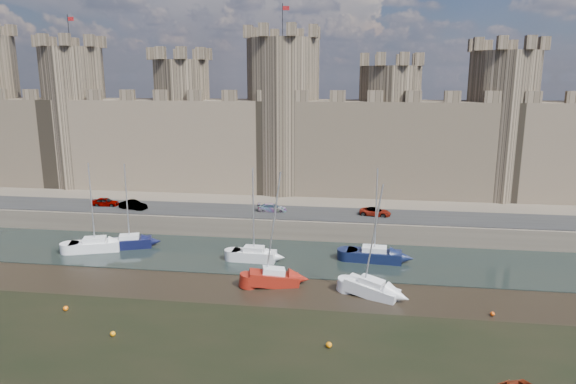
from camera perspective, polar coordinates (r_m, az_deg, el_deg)
name	(u,v)px	position (r m, az deg, el deg)	size (l,w,h in m)	color
ground	(151,370)	(38.90, -14.95, -18.59)	(160.00, 160.00, 0.00)	black
water_channel	(234,254)	(59.56, -5.97, -6.91)	(160.00, 12.00, 0.08)	black
quay	(282,182)	(93.34, -0.68, 1.11)	(160.00, 60.00, 2.50)	#4C443A
road	(252,211)	(68.13, -4.00, -2.15)	(160.00, 7.00, 0.10)	black
castle	(266,132)	(80.16, -2.46, 6.73)	(108.50, 11.00, 29.00)	#42382B
car_0	(105,202)	(74.99, -19.62, -1.05)	(1.45, 3.60, 1.23)	gray
car_1	(133,205)	(71.97, -16.83, -1.39)	(1.33, 3.82, 1.26)	gray
car_2	(272,208)	(67.79, -1.78, -1.76)	(1.55, 3.80, 1.10)	gray
car_3	(375,212)	(66.68, 9.67, -2.19)	(1.83, 3.96, 1.10)	gray
sailboat_0	(95,245)	(64.15, -20.64, -5.52)	(5.97, 3.90, 10.41)	silver
sailboat_1	(130,242)	(64.05, -17.19, -5.30)	(5.40, 3.61, 10.09)	black
sailboat_2	(254,254)	(57.09, -3.80, -6.91)	(4.88, 2.05, 10.40)	silver
sailboat_3	(374,255)	(57.72, 9.56, -6.87)	(6.07, 2.73, 10.38)	black
sailboat_4	(274,278)	(50.69, -1.59, -9.49)	(5.17, 3.00, 11.36)	maroon
sailboat_5	(372,288)	(49.03, 9.27, -10.51)	(5.32, 3.68, 10.71)	silver
buoy_0	(113,334)	(43.98, -18.89, -14.68)	(0.43, 0.43, 0.43)	orange
buoy_1	(66,308)	(49.72, -23.48, -11.78)	(0.45, 0.45, 0.45)	orange
buoy_3	(492,314)	(48.17, 21.76, -12.46)	(0.39, 0.39, 0.39)	#C94008
buoy_5	(329,345)	(40.34, 4.56, -16.58)	(0.47, 0.47, 0.47)	#C66D08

